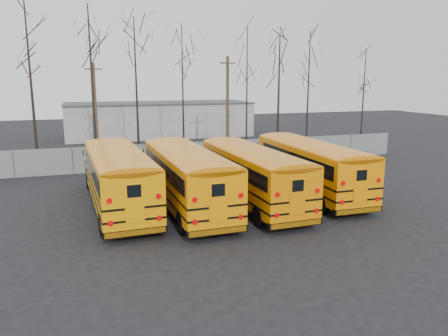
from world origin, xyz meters
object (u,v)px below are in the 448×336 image
object	(u,v)px
bus_c	(251,171)
utility_pole_left	(96,109)
bus_d	(309,163)
bus_b	(186,173)
utility_pole_right	(228,104)
bus_a	(118,174)

from	to	relation	value
bus_c	utility_pole_left	size ratio (longest dim) A/B	1.42
bus_d	utility_pole_left	world-z (taller)	utility_pole_left
bus_b	utility_pole_right	xyz separation A→B (m)	(7.94, 16.48, 2.63)
bus_c	utility_pole_left	distance (m)	20.40
bus_b	utility_pole_left	size ratio (longest dim) A/B	1.46
bus_b	utility_pole_right	distance (m)	18.48
utility_pole_left	utility_pole_right	size ratio (longest dim) A/B	0.93
bus_a	bus_c	world-z (taller)	bus_a
bus_a	bus_d	size ratio (longest dim) A/B	1.02
bus_c	utility_pole_right	bearing A→B (deg)	73.97
bus_b	utility_pole_right	world-z (taller)	utility_pole_right
bus_b	utility_pole_right	bearing A→B (deg)	63.02
bus_a	utility_pole_left	size ratio (longest dim) A/B	1.46
bus_a	bus_c	size ratio (longest dim) A/B	1.03
bus_b	bus_d	xyz separation A→B (m)	(7.80, 0.60, -0.03)
bus_b	bus_c	size ratio (longest dim) A/B	1.02
bus_a	bus_c	distance (m)	7.28
bus_c	utility_pole_left	world-z (taller)	utility_pole_left
bus_b	bus_c	distance (m)	3.67
bus_d	bus_c	bearing A→B (deg)	-167.32
bus_d	utility_pole_left	distance (m)	21.52
bus_c	utility_pole_right	size ratio (longest dim) A/B	1.32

